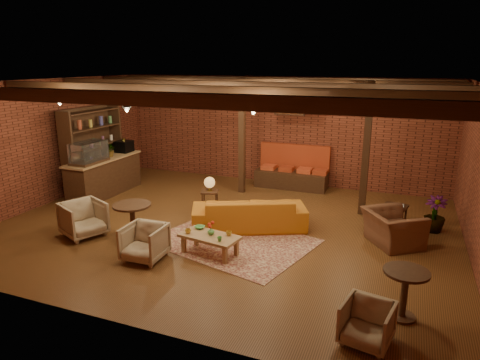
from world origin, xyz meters
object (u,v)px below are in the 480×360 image
at_px(round_table_left, 133,216).
at_px(armchair_a, 83,217).
at_px(coffee_table, 209,237).
at_px(armchair_far, 367,321).
at_px(side_table_lamp, 210,185).
at_px(round_table_right, 405,287).
at_px(armchair_b, 144,241).
at_px(sofa, 249,213).
at_px(side_table_book, 395,207).
at_px(plant_tall, 439,179).
at_px(armchair_right, 393,223).

bearing_deg(round_table_left, armchair_a, -173.35).
distance_m(coffee_table, armchair_a, 2.90).
bearing_deg(armchair_far, side_table_lamp, 147.36).
xyz_separation_m(armchair_a, round_table_right, (6.44, -0.76, 0.09)).
relative_size(armchair_a, armchair_b, 1.11).
distance_m(coffee_table, armchair_b, 1.23).
relative_size(sofa, armchair_a, 3.01).
xyz_separation_m(armchair_a, side_table_book, (6.17, 2.82, 0.10)).
relative_size(side_table_book, armchair_far, 0.92).
relative_size(round_table_left, armchair_far, 1.26).
height_order(round_table_left, plant_tall, plant_tall).
bearing_deg(armchair_far, sofa, 142.51).
relative_size(side_table_lamp, plant_tall, 0.36).
height_order(armchair_a, armchair_far, armchair_a).
height_order(armchair_b, plant_tall, plant_tall).
distance_m(side_table_lamp, round_table_left, 2.41).
distance_m(sofa, round_table_right, 4.11).
xyz_separation_m(armchair_b, side_table_book, (4.31, 3.32, 0.14)).
relative_size(round_table_left, armchair_a, 0.97).
bearing_deg(plant_tall, round_table_left, -153.82).
bearing_deg(side_table_lamp, armchair_right, -6.80).
distance_m(round_table_right, armchair_far, 0.92).
height_order(coffee_table, round_table_left, round_table_left).
distance_m(side_table_lamp, side_table_book, 4.37).
bearing_deg(armchair_b, round_table_left, 135.78).
distance_m(armchair_right, armchair_far, 3.49).
relative_size(armchair_right, armchair_far, 1.68).
distance_m(side_table_lamp, armchair_right, 4.39).
bearing_deg(round_table_left, armchair_right, 19.77).
relative_size(round_table_left, round_table_right, 1.07).
bearing_deg(armchair_right, sofa, 59.64).
bearing_deg(armchair_a, armchair_b, -80.48).
distance_m(coffee_table, plant_tall, 5.06).
relative_size(round_table_left, plant_tall, 0.34).
bearing_deg(armchair_far, coffee_table, 162.27).
bearing_deg(armchair_right, side_table_lamp, 48.26).
bearing_deg(side_table_book, armchair_right, -89.71).
xyz_separation_m(side_table_lamp, side_table_book, (4.35, 0.37, -0.15)).
bearing_deg(armchair_far, side_table_book, 98.97).
xyz_separation_m(coffee_table, round_table_left, (-1.73, -0.02, 0.20)).
bearing_deg(armchair_far, round_table_left, 171.87).
bearing_deg(plant_tall, armchair_far, -102.23).
height_order(side_table_book, plant_tall, plant_tall).
xyz_separation_m(armchair_right, round_table_right, (0.27, -2.69, 0.03)).
relative_size(side_table_lamp, round_table_left, 1.07).
relative_size(sofa, plant_tall, 1.04).
height_order(armchair_a, side_table_book, armchair_a).
height_order(sofa, armchair_a, armchair_a).
bearing_deg(side_table_book, armchair_b, -142.42).
relative_size(side_table_lamp, side_table_book, 1.46).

